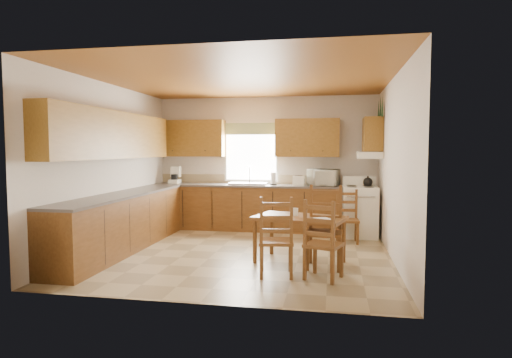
% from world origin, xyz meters
% --- Properties ---
extents(floor, '(4.50, 4.50, 0.00)m').
position_xyz_m(floor, '(0.00, 0.00, 0.00)').
color(floor, '#998660').
rests_on(floor, ground).
extents(ceiling, '(4.50, 4.50, 0.00)m').
position_xyz_m(ceiling, '(0.00, 0.00, 2.70)').
color(ceiling, brown).
rests_on(ceiling, floor).
extents(wall_left, '(4.50, 4.50, 0.00)m').
position_xyz_m(wall_left, '(-2.25, 0.00, 1.35)').
color(wall_left, beige).
rests_on(wall_left, floor).
extents(wall_right, '(4.50, 4.50, 0.00)m').
position_xyz_m(wall_right, '(2.25, 0.00, 1.35)').
color(wall_right, beige).
rests_on(wall_right, floor).
extents(wall_back, '(4.50, 4.50, 0.00)m').
position_xyz_m(wall_back, '(0.00, 2.25, 1.35)').
color(wall_back, beige).
rests_on(wall_back, floor).
extents(wall_front, '(4.50, 4.50, 0.00)m').
position_xyz_m(wall_front, '(0.00, -2.25, 1.35)').
color(wall_front, beige).
rests_on(wall_front, floor).
extents(lower_cab_back, '(3.75, 0.60, 0.88)m').
position_xyz_m(lower_cab_back, '(-0.38, 1.95, 0.44)').
color(lower_cab_back, brown).
rests_on(lower_cab_back, floor).
extents(lower_cab_left, '(0.60, 3.60, 0.88)m').
position_xyz_m(lower_cab_left, '(-1.95, -0.15, 0.44)').
color(lower_cab_left, brown).
rests_on(lower_cab_left, floor).
extents(counter_back, '(3.75, 0.63, 0.04)m').
position_xyz_m(counter_back, '(-0.38, 1.95, 0.90)').
color(counter_back, '#4E4744').
rests_on(counter_back, lower_cab_back).
extents(counter_left, '(0.63, 3.60, 0.04)m').
position_xyz_m(counter_left, '(-1.95, -0.15, 0.90)').
color(counter_left, '#4E4744').
rests_on(counter_left, lower_cab_left).
extents(backsplash, '(3.75, 0.01, 0.18)m').
position_xyz_m(backsplash, '(-0.38, 2.24, 1.01)').
color(backsplash, '#958360').
rests_on(backsplash, counter_back).
extents(upper_cab_back_left, '(1.41, 0.33, 0.75)m').
position_xyz_m(upper_cab_back_left, '(-1.55, 2.08, 1.85)').
color(upper_cab_back_left, brown).
rests_on(upper_cab_back_left, wall_back).
extents(upper_cab_back_right, '(1.25, 0.33, 0.75)m').
position_xyz_m(upper_cab_back_right, '(0.86, 2.08, 1.85)').
color(upper_cab_back_right, brown).
rests_on(upper_cab_back_right, wall_back).
extents(upper_cab_left, '(0.33, 3.60, 0.75)m').
position_xyz_m(upper_cab_left, '(-2.08, -0.15, 1.85)').
color(upper_cab_left, brown).
rests_on(upper_cab_left, wall_left).
extents(upper_cab_stove, '(0.33, 0.62, 0.62)m').
position_xyz_m(upper_cab_stove, '(2.08, 1.65, 1.90)').
color(upper_cab_stove, brown).
rests_on(upper_cab_stove, wall_right).
extents(range_hood, '(0.44, 0.62, 0.12)m').
position_xyz_m(range_hood, '(2.03, 1.65, 1.52)').
color(range_hood, white).
rests_on(range_hood, wall_right).
extents(window_frame, '(1.13, 0.02, 1.18)m').
position_xyz_m(window_frame, '(-0.30, 2.22, 1.55)').
color(window_frame, white).
rests_on(window_frame, wall_back).
extents(window_pane, '(1.05, 0.01, 1.10)m').
position_xyz_m(window_pane, '(-0.30, 2.21, 1.55)').
color(window_pane, white).
rests_on(window_pane, wall_back).
extents(window_valance, '(1.19, 0.01, 0.24)m').
position_xyz_m(window_valance, '(-0.30, 2.19, 2.05)').
color(window_valance, '#3E622D').
rests_on(window_valance, wall_back).
extents(sink_basin, '(0.75, 0.45, 0.04)m').
position_xyz_m(sink_basin, '(-0.30, 1.95, 0.94)').
color(sink_basin, silver).
rests_on(sink_basin, counter_back).
extents(pine_decal_a, '(0.22, 0.22, 0.36)m').
position_xyz_m(pine_decal_a, '(2.21, 1.33, 2.38)').
color(pine_decal_a, '#1C4527').
rests_on(pine_decal_a, wall_right).
extents(pine_decal_b, '(0.22, 0.22, 0.36)m').
position_xyz_m(pine_decal_b, '(2.21, 1.65, 2.42)').
color(pine_decal_b, '#1C4527').
rests_on(pine_decal_b, wall_right).
extents(pine_decal_c, '(0.22, 0.22, 0.36)m').
position_xyz_m(pine_decal_c, '(2.21, 1.97, 2.38)').
color(pine_decal_c, '#1C4527').
rests_on(pine_decal_c, wall_right).
extents(stove, '(0.64, 0.66, 0.92)m').
position_xyz_m(stove, '(1.87, 1.63, 0.46)').
color(stove, white).
rests_on(stove, floor).
extents(coffeemaker, '(0.26, 0.27, 0.31)m').
position_xyz_m(coffeemaker, '(-1.88, 1.99, 1.08)').
color(coffeemaker, white).
rests_on(coffeemaker, counter_back).
extents(paper_towel, '(0.13, 0.13, 0.25)m').
position_xyz_m(paper_towel, '(0.20, 1.96, 1.04)').
color(paper_towel, white).
rests_on(paper_towel, counter_back).
extents(toaster, '(0.24, 0.16, 0.19)m').
position_xyz_m(toaster, '(0.72, 1.91, 1.01)').
color(toaster, white).
rests_on(toaster, counter_back).
extents(microwave, '(0.61, 0.50, 0.32)m').
position_xyz_m(microwave, '(1.19, 1.95, 1.08)').
color(microwave, white).
rests_on(microwave, counter_back).
extents(dining_table, '(1.40, 1.03, 0.67)m').
position_xyz_m(dining_table, '(0.91, -0.41, 0.34)').
color(dining_table, brown).
rests_on(dining_table, floor).
extents(chair_near_left, '(0.49, 0.47, 1.03)m').
position_xyz_m(chair_near_left, '(0.67, -1.09, 0.52)').
color(chair_near_left, brown).
rests_on(chair_near_left, floor).
extents(chair_near_right, '(0.53, 0.52, 1.00)m').
position_xyz_m(chair_near_right, '(1.27, -1.12, 0.50)').
color(chair_near_right, brown).
rests_on(chair_near_right, floor).
extents(chair_far_left, '(0.49, 0.47, 1.12)m').
position_xyz_m(chair_far_left, '(1.27, -0.61, 0.56)').
color(chair_far_left, brown).
rests_on(chair_far_left, floor).
extents(chair_far_right, '(0.40, 0.39, 0.91)m').
position_xyz_m(chair_far_right, '(1.63, 1.06, 0.46)').
color(chair_far_right, brown).
rests_on(chair_far_right, floor).
extents(table_paper, '(0.28, 0.32, 0.00)m').
position_xyz_m(table_paper, '(1.24, -0.56, 0.67)').
color(table_paper, white).
rests_on(table_paper, dining_table).
extents(table_card, '(0.09, 0.04, 0.12)m').
position_xyz_m(table_card, '(0.84, -0.38, 0.73)').
color(table_card, white).
rests_on(table_card, dining_table).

